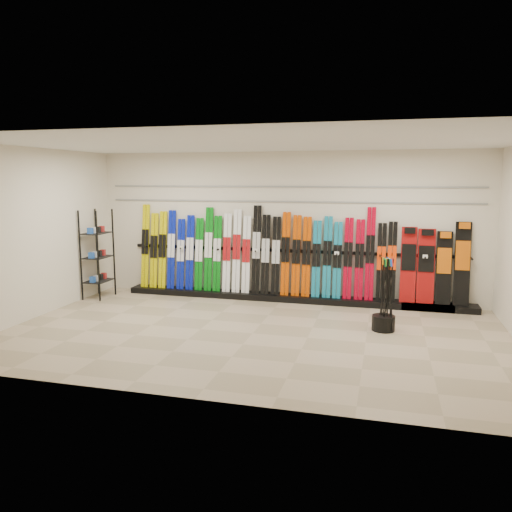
# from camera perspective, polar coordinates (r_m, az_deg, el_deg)

# --- Properties ---
(floor) EXTENTS (8.00, 8.00, 0.00)m
(floor) POSITION_cam_1_polar(r_m,az_deg,el_deg) (8.10, -0.40, -8.83)
(floor) COLOR gray
(floor) RESTS_ON ground
(back_wall) EXTENTS (8.00, 0.00, 8.00)m
(back_wall) POSITION_cam_1_polar(r_m,az_deg,el_deg) (10.20, 3.25, 3.43)
(back_wall) COLOR beige
(back_wall) RESTS_ON floor
(left_wall) EXTENTS (0.00, 5.00, 5.00)m
(left_wall) POSITION_cam_1_polar(r_m,az_deg,el_deg) (9.62, -24.10, 2.35)
(left_wall) COLOR beige
(left_wall) RESTS_ON floor
(ceiling) EXTENTS (8.00, 8.00, 0.00)m
(ceiling) POSITION_cam_1_polar(r_m,az_deg,el_deg) (7.74, -0.43, 12.85)
(ceiling) COLOR silver
(ceiling) RESTS_ON back_wall
(ski_rack_base) EXTENTS (8.00, 0.40, 0.12)m
(ski_rack_base) POSITION_cam_1_polar(r_m,az_deg,el_deg) (10.18, 4.18, -4.81)
(ski_rack_base) COLOR black
(ski_rack_base) RESTS_ON floor
(skis) EXTENTS (5.36, 0.24, 1.80)m
(skis) POSITION_cam_1_polar(r_m,az_deg,el_deg) (10.21, 0.45, 0.22)
(skis) COLOR #CCC300
(skis) RESTS_ON ski_rack_base
(snowboards) EXTENTS (1.25, 0.24, 1.55)m
(snowboards) POSITION_cam_1_polar(r_m,az_deg,el_deg) (9.98, 19.78, -1.03)
(snowboards) COLOR #990C0C
(snowboards) RESTS_ON ski_rack_base
(accessory_rack) EXTENTS (0.40, 0.60, 1.83)m
(accessory_rack) POSITION_cam_1_polar(r_m,az_deg,el_deg) (10.82, -17.67, 0.22)
(accessory_rack) COLOR black
(accessory_rack) RESTS_ON floor
(pole_bin) EXTENTS (0.37, 0.37, 0.25)m
(pole_bin) POSITION_cam_1_polar(r_m,az_deg,el_deg) (8.48, 14.35, -7.42)
(pole_bin) COLOR black
(pole_bin) RESTS_ON floor
(ski_poles) EXTENTS (0.25, 0.29, 1.18)m
(ski_poles) POSITION_cam_1_polar(r_m,az_deg,el_deg) (8.35, 14.69, -4.25)
(ski_poles) COLOR black
(ski_poles) RESTS_ON pole_bin
(slatwall_rail_0) EXTENTS (7.60, 0.02, 0.03)m
(slatwall_rail_0) POSITION_cam_1_polar(r_m,az_deg,el_deg) (10.14, 3.25, 6.23)
(slatwall_rail_0) COLOR gray
(slatwall_rail_0) RESTS_ON back_wall
(slatwall_rail_1) EXTENTS (7.60, 0.02, 0.03)m
(slatwall_rail_1) POSITION_cam_1_polar(r_m,az_deg,el_deg) (10.13, 3.27, 7.93)
(slatwall_rail_1) COLOR gray
(slatwall_rail_1) RESTS_ON back_wall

